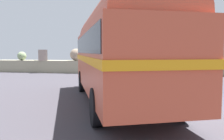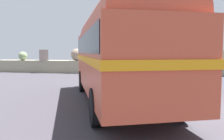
# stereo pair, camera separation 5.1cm
# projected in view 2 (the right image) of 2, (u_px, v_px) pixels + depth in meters

# --- Properties ---
(ground) EXTENTS (32.00, 26.00, 0.02)m
(ground) POSITION_uv_depth(u_px,v_px,m) (170.00, 107.00, 7.81)
(ground) COLOR #403C43
(breakwater) EXTENTS (31.36, 2.36, 2.28)m
(breakwater) POSITION_uv_depth(u_px,v_px,m) (165.00, 66.00, 19.26)
(breakwater) COLOR #9C957B
(breakwater) RESTS_ON ground
(vintage_coach) EXTENTS (5.52, 8.84, 3.70)m
(vintage_coach) POSITION_uv_depth(u_px,v_px,m) (117.00, 47.00, 8.42)
(vintage_coach) COLOR black
(vintage_coach) RESTS_ON ground
(lamp_post) EXTENTS (0.52, 0.76, 6.02)m
(lamp_post) POSITION_uv_depth(u_px,v_px,m) (204.00, 23.00, 12.62)
(lamp_post) COLOR #5B5B60
(lamp_post) RESTS_ON ground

